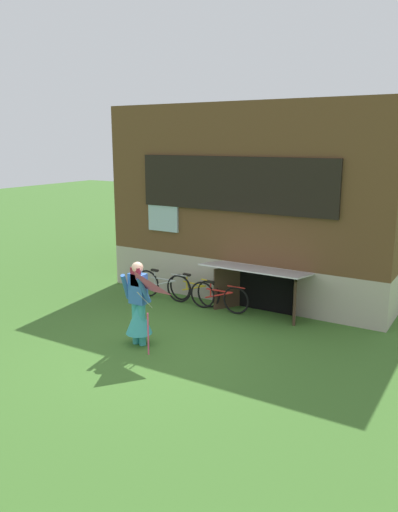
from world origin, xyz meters
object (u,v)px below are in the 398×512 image
at_px(person, 138,310).
at_px(bicycle_red, 219,297).
at_px(bicycle_silver, 163,285).
at_px(kite, 135,290).
at_px(bicycle_yellow, 194,290).

xyz_separation_m(person, bicycle_red, (0.38, 2.55, -0.36)).
bearing_deg(person, bicycle_silver, 103.04).
bearing_deg(kite, bicycle_yellow, 102.69).
bearing_deg(kite, bicycle_silver, 117.07).
height_order(person, kite, person).
height_order(person, bicycle_red, person).
xyz_separation_m(person, bicycle_yellow, (-0.41, 2.71, -0.35)).
relative_size(bicycle_yellow, bicycle_silver, 0.95).
bearing_deg(bicycle_red, kite, -93.21).
bearing_deg(bicycle_yellow, person, -73.37).
xyz_separation_m(bicycle_red, bicycle_yellow, (-0.79, 0.16, 0.01)).
bearing_deg(kite, bicycle_red, 88.59).
distance_m(bicycle_red, bicycle_silver, 1.64).
relative_size(kite, bicycle_red, 1.02).
height_order(bicycle_red, bicycle_silver, bicycle_silver).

